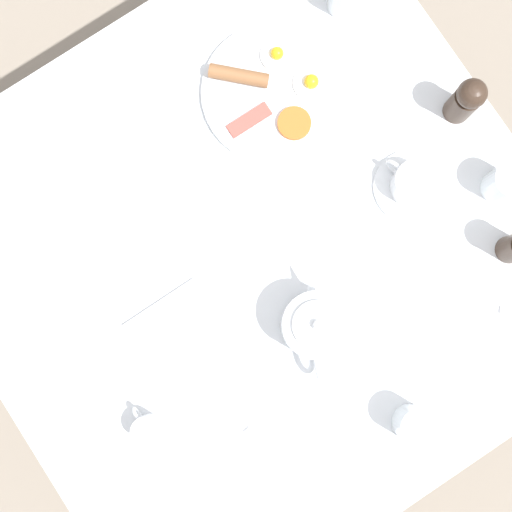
{
  "coord_description": "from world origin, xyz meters",
  "views": [
    {
      "loc": [
        -0.1,
        0.07,
        2.07
      ],
      "look_at": [
        0.0,
        0.0,
        0.78
      ],
      "focal_mm": 50.0,
      "sensor_mm": 36.0,
      "label": 1
    }
  ],
  "objects_px": {
    "pepper_grinder": "(466,100)",
    "wine_glass_spare": "(505,183)",
    "teapot_near": "(315,326)",
    "water_glass_short": "(414,425)",
    "fork_by_plate": "(283,466)",
    "creamer_jug": "(147,429)",
    "teacup_with_saucer_left": "(413,184)",
    "breakfast_plate": "(273,92)",
    "napkin_folded": "(174,325)",
    "knife_by_plate": "(61,170)"
  },
  "relations": [
    {
      "from": "breakfast_plate",
      "to": "teapot_near",
      "type": "relative_size",
      "value": 1.49
    },
    {
      "from": "teacup_with_saucer_left",
      "to": "pepper_grinder",
      "type": "distance_m",
      "value": 0.18
    },
    {
      "from": "water_glass_short",
      "to": "creamer_jug",
      "type": "height_order",
      "value": "water_glass_short"
    },
    {
      "from": "wine_glass_spare",
      "to": "teacup_with_saucer_left",
      "type": "bearing_deg",
      "value": 56.29
    },
    {
      "from": "breakfast_plate",
      "to": "knife_by_plate",
      "type": "height_order",
      "value": "breakfast_plate"
    },
    {
      "from": "wine_glass_spare",
      "to": "napkin_folded",
      "type": "relative_size",
      "value": 0.54
    },
    {
      "from": "napkin_folded",
      "to": "knife_by_plate",
      "type": "bearing_deg",
      "value": 3.24
    },
    {
      "from": "teacup_with_saucer_left",
      "to": "wine_glass_spare",
      "type": "bearing_deg",
      "value": -123.71
    },
    {
      "from": "wine_glass_spare",
      "to": "napkin_folded",
      "type": "height_order",
      "value": "wine_glass_spare"
    },
    {
      "from": "teapot_near",
      "to": "napkin_folded",
      "type": "height_order",
      "value": "teapot_near"
    },
    {
      "from": "water_glass_short",
      "to": "fork_by_plate",
      "type": "distance_m",
      "value": 0.24
    },
    {
      "from": "teapot_near",
      "to": "water_glass_short",
      "type": "height_order",
      "value": "teapot_near"
    },
    {
      "from": "creamer_jug",
      "to": "napkin_folded",
      "type": "relative_size",
      "value": 0.47
    },
    {
      "from": "teacup_with_saucer_left",
      "to": "water_glass_short",
      "type": "height_order",
      "value": "water_glass_short"
    },
    {
      "from": "water_glass_short",
      "to": "breakfast_plate",
      "type": "bearing_deg",
      "value": -11.51
    },
    {
      "from": "pepper_grinder",
      "to": "wine_glass_spare",
      "type": "bearing_deg",
      "value": 173.34
    },
    {
      "from": "pepper_grinder",
      "to": "fork_by_plate",
      "type": "xyz_separation_m",
      "value": [
        -0.37,
        0.64,
        -0.06
      ]
    },
    {
      "from": "creamer_jug",
      "to": "water_glass_short",
      "type": "bearing_deg",
      "value": -122.19
    },
    {
      "from": "wine_glass_spare",
      "to": "creamer_jug",
      "type": "distance_m",
      "value": 0.78
    },
    {
      "from": "breakfast_plate",
      "to": "knife_by_plate",
      "type": "xyz_separation_m",
      "value": [
        0.09,
        0.41,
        -0.01
      ]
    },
    {
      "from": "breakfast_plate",
      "to": "fork_by_plate",
      "type": "distance_m",
      "value": 0.69
    },
    {
      "from": "wine_glass_spare",
      "to": "pepper_grinder",
      "type": "distance_m",
      "value": 0.17
    },
    {
      "from": "pepper_grinder",
      "to": "fork_by_plate",
      "type": "bearing_deg",
      "value": 120.06
    },
    {
      "from": "teapot_near",
      "to": "water_glass_short",
      "type": "bearing_deg",
      "value": -139.97
    },
    {
      "from": "fork_by_plate",
      "to": "knife_by_plate",
      "type": "distance_m",
      "value": 0.68
    },
    {
      "from": "wine_glass_spare",
      "to": "pepper_grinder",
      "type": "relative_size",
      "value": 0.66
    },
    {
      "from": "teacup_with_saucer_left",
      "to": "napkin_folded",
      "type": "relative_size",
      "value": 0.89
    },
    {
      "from": "breakfast_plate",
      "to": "teapot_near",
      "type": "distance_m",
      "value": 0.45
    },
    {
      "from": "teacup_with_saucer_left",
      "to": "wine_glass_spare",
      "type": "xyz_separation_m",
      "value": [
        -0.09,
        -0.14,
        0.02
      ]
    },
    {
      "from": "fork_by_plate",
      "to": "breakfast_plate",
      "type": "bearing_deg",
      "value": -31.95
    },
    {
      "from": "teapot_near",
      "to": "creamer_jug",
      "type": "distance_m",
      "value": 0.35
    },
    {
      "from": "teapot_near",
      "to": "napkin_folded",
      "type": "bearing_deg",
      "value": 84.8
    },
    {
      "from": "creamer_jug",
      "to": "pepper_grinder",
      "type": "bearing_deg",
      "value": -77.58
    },
    {
      "from": "teacup_with_saucer_left",
      "to": "creamer_jug",
      "type": "relative_size",
      "value": 1.88
    },
    {
      "from": "teacup_with_saucer_left",
      "to": "water_glass_short",
      "type": "bearing_deg",
      "value": 145.31
    },
    {
      "from": "wine_glass_spare",
      "to": "creamer_jug",
      "type": "bearing_deg",
      "value": 90.95
    },
    {
      "from": "breakfast_plate",
      "to": "pepper_grinder",
      "type": "xyz_separation_m",
      "value": [
        -0.22,
        -0.27,
        0.06
      ]
    },
    {
      "from": "wine_glass_spare",
      "to": "creamer_jug",
      "type": "relative_size",
      "value": 1.15
    },
    {
      "from": "teacup_with_saucer_left",
      "to": "napkin_folded",
      "type": "bearing_deg",
      "value": 87.05
    },
    {
      "from": "breakfast_plate",
      "to": "creamer_jug",
      "type": "bearing_deg",
      "value": 126.62
    },
    {
      "from": "wine_glass_spare",
      "to": "pepper_grinder",
      "type": "bearing_deg",
      "value": -6.66
    },
    {
      "from": "wine_glass_spare",
      "to": "creamer_jug",
      "type": "height_order",
      "value": "wine_glass_spare"
    },
    {
      "from": "pepper_grinder",
      "to": "napkin_folded",
      "type": "height_order",
      "value": "pepper_grinder"
    },
    {
      "from": "teacup_with_saucer_left",
      "to": "breakfast_plate",
      "type": "bearing_deg",
      "value": 21.46
    },
    {
      "from": "wine_glass_spare",
      "to": "fork_by_plate",
      "type": "bearing_deg",
      "value": 108.34
    },
    {
      "from": "teacup_with_saucer_left",
      "to": "creamer_jug",
      "type": "distance_m",
      "value": 0.65
    },
    {
      "from": "breakfast_plate",
      "to": "fork_by_plate",
      "type": "bearing_deg",
      "value": 148.05
    },
    {
      "from": "wine_glass_spare",
      "to": "water_glass_short",
      "type": "bearing_deg",
      "value": 124.69
    },
    {
      "from": "teapot_near",
      "to": "fork_by_plate",
      "type": "distance_m",
      "value": 0.26
    },
    {
      "from": "fork_by_plate",
      "to": "wine_glass_spare",
      "type": "bearing_deg",
      "value": -71.66
    }
  ]
}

